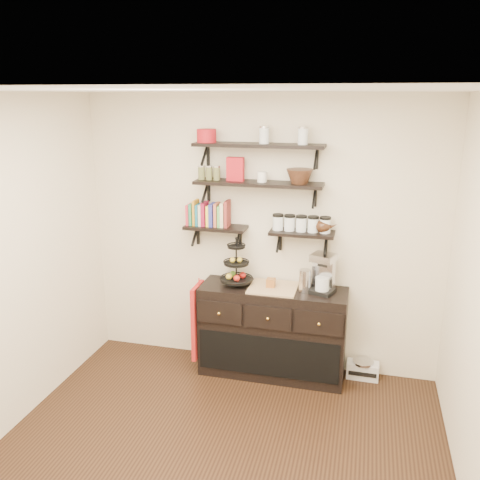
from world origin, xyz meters
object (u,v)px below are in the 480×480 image
object	(u,v)px
sideboard	(272,331)
coffee_maker	(323,274)
fruit_stand	(237,269)
radio	(363,369)

from	to	relation	value
sideboard	coffee_maker	size ratio (longest dim) A/B	3.70
fruit_stand	radio	world-z (taller)	fruit_stand
sideboard	radio	size ratio (longest dim) A/B	4.57
sideboard	radio	world-z (taller)	sideboard
coffee_maker	radio	distance (m)	1.08
sideboard	coffee_maker	distance (m)	0.78
sideboard	radio	bearing A→B (deg)	8.09
sideboard	fruit_stand	xyz separation A→B (m)	(-0.36, 0.00, 0.61)
sideboard	coffee_maker	world-z (taller)	coffee_maker
fruit_stand	coffee_maker	xyz separation A→B (m)	(0.82, 0.02, 0.02)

